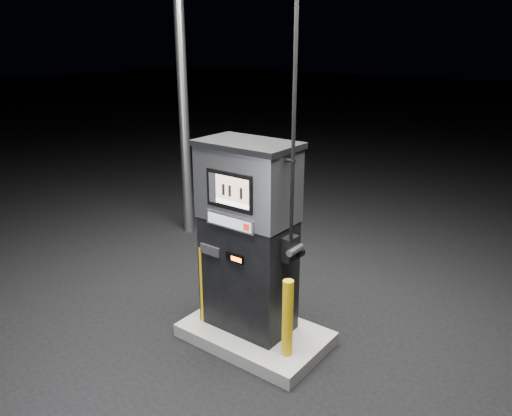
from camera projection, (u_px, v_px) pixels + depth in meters
The scene contains 5 objects.
ground at pixel (255, 340), 5.70m from camera, with size 80.00×80.00×0.00m, color black.
pump_island at pixel (255, 334), 5.68m from camera, with size 1.60×1.00×0.15m, color slate.
fuel_dispenser at pixel (248, 236), 5.39m from camera, with size 1.16×0.64×4.41m.
bollard_left at pixel (205, 283), 5.69m from camera, with size 0.12×0.12×0.93m, color gold.
bollard_right at pixel (287, 318), 5.07m from camera, with size 0.11×0.11×0.85m, color gold.
Camera 1 is at (2.96, -3.90, 3.28)m, focal length 35.00 mm.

